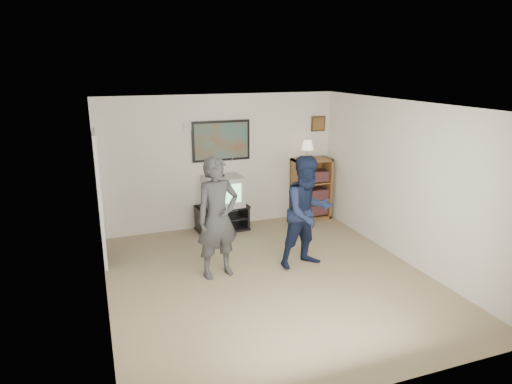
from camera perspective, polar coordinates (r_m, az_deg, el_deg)
room_shell at (r=6.60m, az=0.75°, el=0.16°), size 4.51×5.00×2.51m
media_stand at (r=8.59m, az=-4.25°, el=-3.24°), size 0.99×0.60×0.47m
crt_television at (r=8.45m, az=-4.10°, el=0.11°), size 0.70×0.60×0.56m
bookshelf at (r=9.18m, az=6.88°, el=0.39°), size 0.74×0.43×1.22m
table_lamp at (r=8.94m, az=6.43°, el=5.26°), size 0.24×0.24×0.38m
person_tall at (r=6.57m, az=-4.83°, el=-3.23°), size 0.72×0.54×1.78m
person_short at (r=6.93m, az=6.47°, el=-2.51°), size 0.92×0.77×1.73m
controller_left at (r=6.70m, az=-5.66°, el=-0.82°), size 0.07×0.14×0.04m
controller_right at (r=7.13m, az=5.71°, el=-0.47°), size 0.04×0.11×0.03m
poster at (r=8.50m, az=-4.37°, el=6.39°), size 1.10×0.03×0.75m
air_vent at (r=8.33m, az=-8.10°, el=8.18°), size 0.28×0.02×0.14m
small_picture at (r=9.20m, az=7.79°, el=8.46°), size 0.30×0.03×0.30m
doorway at (r=7.48m, az=-19.07°, el=-0.85°), size 0.03×0.85×2.00m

